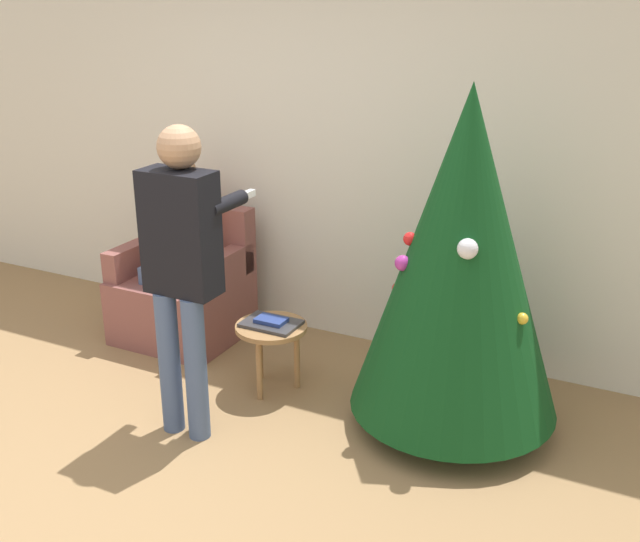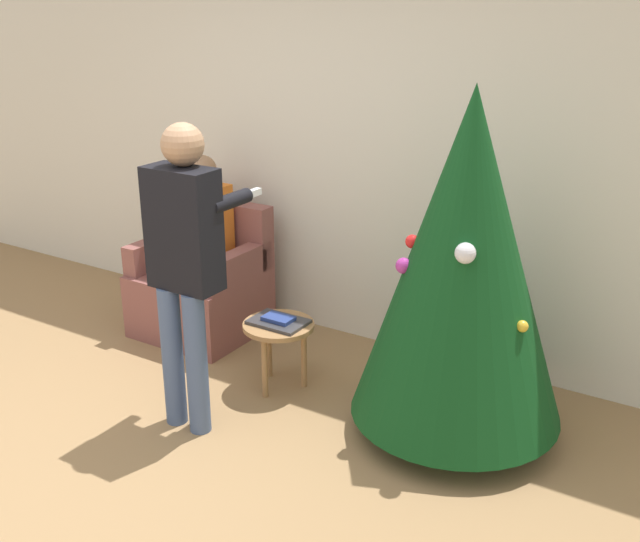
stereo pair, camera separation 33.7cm
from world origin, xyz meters
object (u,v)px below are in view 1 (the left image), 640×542
person_seated (180,242)px  person_standing (182,258)px  side_stool (271,334)px  christmas_tree (462,255)px  armchair (185,292)px

person_seated → person_standing: person_standing is taller
person_standing → side_stool: (0.18, 0.59, -0.65)m
side_stool → christmas_tree: bearing=5.2°
christmas_tree → side_stool: christmas_tree is taller
christmas_tree → person_standing: christmas_tree is taller
person_standing → side_stool: 0.90m
christmas_tree → person_standing: size_ratio=1.12×
armchair → person_seated: (0.00, -0.02, 0.38)m
person_seated → armchair: bearing=90.0°
person_seated → side_stool: (0.95, -0.39, -0.34)m
armchair → person_standing: (0.77, -1.00, 0.69)m
christmas_tree → side_stool: 1.29m
armchair → side_stool: armchair is taller
christmas_tree → armchair: 2.19m
christmas_tree → armchair: christmas_tree is taller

